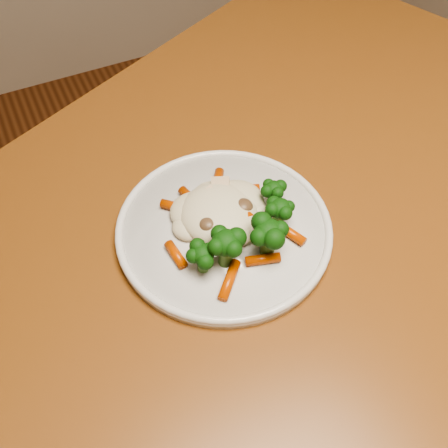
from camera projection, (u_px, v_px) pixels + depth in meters
dining_table at (270, 277)px, 0.78m from camera, size 1.37×1.19×0.75m
plate at (224, 231)px, 0.69m from camera, size 0.26×0.26×0.01m
meal at (232, 221)px, 0.67m from camera, size 0.17×0.19×0.05m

